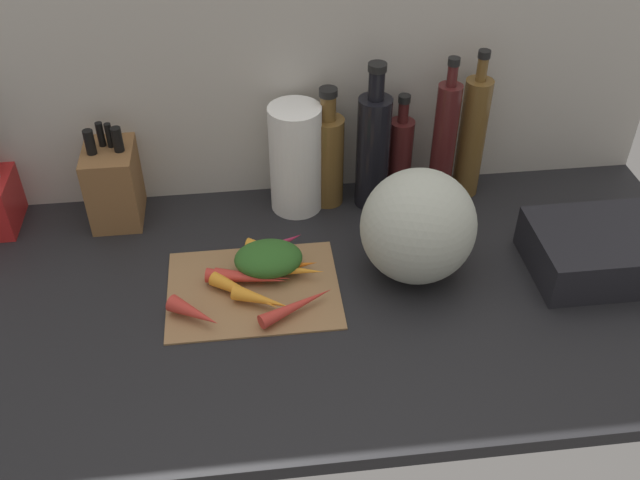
# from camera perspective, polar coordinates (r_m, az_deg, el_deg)

# --- Properties ---
(ground_plane) EXTENTS (1.70, 0.80, 0.03)m
(ground_plane) POSITION_cam_1_polar(r_m,az_deg,el_deg) (1.45, -1.15, -4.55)
(ground_plane) COLOR black
(wall_back) EXTENTS (1.70, 0.03, 0.60)m
(wall_back) POSITION_cam_1_polar(r_m,az_deg,el_deg) (1.59, -2.76, 13.42)
(wall_back) COLOR #BCB7AD
(wall_back) RESTS_ON ground_plane
(cutting_board) EXTENTS (0.34, 0.26, 0.01)m
(cutting_board) POSITION_cam_1_polar(r_m,az_deg,el_deg) (1.45, -5.32, -3.88)
(cutting_board) COLOR #997047
(cutting_board) RESTS_ON ground_plane
(carrot_0) EXTENTS (0.11, 0.08, 0.03)m
(carrot_0) POSITION_cam_1_polar(r_m,az_deg,el_deg) (1.53, -3.17, -0.30)
(carrot_0) COLOR #B2264C
(carrot_0) RESTS_ON cutting_board
(carrot_1) EXTENTS (0.17, 0.07, 0.03)m
(carrot_1) POSITION_cam_1_polar(r_m,az_deg,el_deg) (1.45, -5.88, -3.04)
(carrot_1) COLOR red
(carrot_1) RESTS_ON cutting_board
(carrot_2) EXTENTS (0.16, 0.06, 0.03)m
(carrot_2) POSITION_cam_1_polar(r_m,az_deg,el_deg) (1.45, -5.36, -2.92)
(carrot_2) COLOR red
(carrot_2) RESTS_ON cutting_board
(carrot_3) EXTENTS (0.14, 0.12, 0.03)m
(carrot_3) POSITION_cam_1_polar(r_m,az_deg,el_deg) (1.41, -5.98, -4.21)
(carrot_3) COLOR orange
(carrot_3) RESTS_ON cutting_board
(carrot_4) EXTENTS (0.15, 0.06, 0.04)m
(carrot_4) POSITION_cam_1_polar(r_m,az_deg,el_deg) (1.45, -2.57, -2.41)
(carrot_4) COLOR orange
(carrot_4) RESTS_ON cutting_board
(carrot_5) EXTENTS (0.13, 0.05, 0.04)m
(carrot_5) POSITION_cam_1_polar(r_m,az_deg,el_deg) (1.46, -2.68, -2.14)
(carrot_5) COLOR orange
(carrot_5) RESTS_ON cutting_board
(carrot_6) EXTENTS (0.11, 0.07, 0.03)m
(carrot_6) POSITION_cam_1_polar(r_m,az_deg,el_deg) (1.51, -3.90, -0.79)
(carrot_6) COLOR orange
(carrot_6) RESTS_ON cutting_board
(carrot_7) EXTENTS (0.12, 0.08, 0.03)m
(carrot_7) POSITION_cam_1_polar(r_m,az_deg,el_deg) (1.40, -4.68, -4.74)
(carrot_7) COLOR orange
(carrot_7) RESTS_ON cutting_board
(carrot_8) EXTENTS (0.16, 0.10, 0.03)m
(carrot_8) POSITION_cam_1_polar(r_m,az_deg,el_deg) (1.38, -1.82, -5.22)
(carrot_8) COLOR red
(carrot_8) RESTS_ON cutting_board
(carrot_9) EXTENTS (0.11, 0.09, 0.03)m
(carrot_9) POSITION_cam_1_polar(r_m,az_deg,el_deg) (1.38, -9.96, -5.74)
(carrot_9) COLOR red
(carrot_9) RESTS_ON cutting_board
(carrot_greens_pile) EXTENTS (0.14, 0.11, 0.06)m
(carrot_greens_pile) POSITION_cam_1_polar(r_m,az_deg,el_deg) (1.47, -4.13, -1.49)
(carrot_greens_pile) COLOR #2D6023
(carrot_greens_pile) RESTS_ON cutting_board
(winter_squash) EXTENTS (0.23, 0.22, 0.24)m
(winter_squash) POSITION_cam_1_polar(r_m,az_deg,el_deg) (1.43, 7.81, 1.07)
(winter_squash) COLOR #B2B7A8
(winter_squash) RESTS_ON ground_plane
(knife_block) EXTENTS (0.11, 0.17, 0.23)m
(knife_block) POSITION_cam_1_polar(r_m,az_deg,el_deg) (1.66, -16.05, 4.61)
(knife_block) COLOR brown
(knife_block) RESTS_ON ground_plane
(paper_towel_roll) EXTENTS (0.12, 0.12, 0.25)m
(paper_towel_roll) POSITION_cam_1_polar(r_m,az_deg,el_deg) (1.60, -1.95, 6.46)
(paper_towel_roll) COLOR white
(paper_towel_roll) RESTS_ON ground_plane
(bottle_0) EXTENTS (0.07, 0.07, 0.29)m
(bottle_0) POSITION_cam_1_polar(r_m,az_deg,el_deg) (1.62, 0.62, 6.61)
(bottle_0) COLOR brown
(bottle_0) RESTS_ON ground_plane
(bottle_1) EXTENTS (0.07, 0.07, 0.35)m
(bottle_1) POSITION_cam_1_polar(r_m,az_deg,el_deg) (1.61, 4.24, 7.26)
(bottle_1) COLOR black
(bottle_1) RESTS_ON ground_plane
(bottle_2) EXTENTS (0.06, 0.06, 0.25)m
(bottle_2) POSITION_cam_1_polar(r_m,az_deg,el_deg) (1.67, 6.37, 6.73)
(bottle_2) COLOR #471919
(bottle_2) RESTS_ON ground_plane
(bottle_3) EXTENTS (0.05, 0.05, 0.36)m
(bottle_3) POSITION_cam_1_polar(r_m,az_deg,el_deg) (1.63, 9.82, 7.61)
(bottle_3) COLOR #471919
(bottle_3) RESTS_ON ground_plane
(bottle_4) EXTENTS (0.06, 0.06, 0.36)m
(bottle_4) POSITION_cam_1_polar(r_m,az_deg,el_deg) (1.67, 11.99, 8.07)
(bottle_4) COLOR brown
(bottle_4) RESTS_ON ground_plane
(dish_rack) EXTENTS (0.29, 0.21, 0.09)m
(dish_rack) POSITION_cam_1_polar(r_m,az_deg,el_deg) (1.58, 21.59, -0.83)
(dish_rack) COLOR black
(dish_rack) RESTS_ON ground_plane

